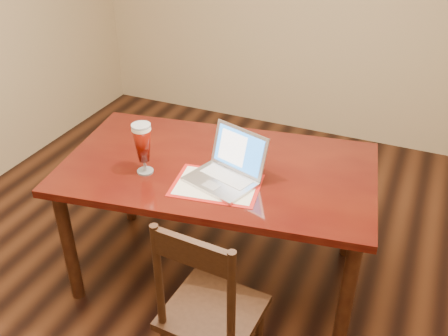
% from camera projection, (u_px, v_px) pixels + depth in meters
% --- Properties ---
extents(ground, '(5.00, 5.00, 0.00)m').
position_uv_depth(ground, '(206.00, 300.00, 3.11)').
color(ground, black).
rests_on(ground, ground).
extents(room_shell, '(4.51, 5.01, 2.71)m').
position_uv_depth(room_shell, '(198.00, 15.00, 2.18)').
color(room_shell, tan).
rests_on(room_shell, ground).
extents(dining_table, '(1.92, 1.27, 1.14)m').
position_uv_depth(dining_table, '(217.00, 179.00, 2.92)').
color(dining_table, '#461109').
rests_on(dining_table, ground).
extents(dining_chair, '(0.47, 0.45, 1.05)m').
position_uv_depth(dining_chair, '(209.00, 312.00, 2.39)').
color(dining_chair, black).
rests_on(dining_chair, ground).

